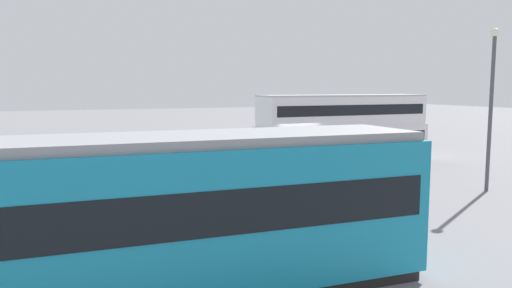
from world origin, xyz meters
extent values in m
plane|color=slate|center=(0.00, 0.00, 0.00)|extent=(160.00, 160.00, 0.00)
cube|color=white|center=(-3.60, -1.80, 1.29)|extent=(10.86, 2.66, 1.87)
cube|color=white|center=(-3.60, -1.80, 3.07)|extent=(10.53, 2.56, 1.69)
cube|color=black|center=(-3.60, -1.80, 1.51)|extent=(10.32, 2.68, 0.64)
cube|color=black|center=(-3.60, -1.80, 3.15)|extent=(9.99, 2.58, 0.60)
cube|color=#8C198C|center=(-3.60, -1.80, 0.60)|extent=(10.64, 2.70, 0.24)
cube|color=#B2B2B7|center=(-3.60, -1.80, 3.96)|extent=(10.53, 2.56, 0.10)
cylinder|color=black|center=(-0.25, -1.72, 0.50)|extent=(1.06, 2.38, 1.00)
cylinder|color=black|center=(-6.57, -1.87, 0.50)|extent=(1.06, 2.38, 1.00)
cube|color=teal|center=(11.26, 12.93, 1.75)|extent=(13.74, 3.02, 3.00)
cube|color=black|center=(11.26, 12.93, 2.05)|extent=(13.19, 3.04, 0.90)
cube|color=gray|center=(11.26, 12.93, 3.35)|extent=(13.46, 2.80, 0.20)
cylinder|color=#33384C|center=(2.06, 5.43, 0.39)|extent=(0.14, 0.14, 0.79)
cylinder|color=#33384C|center=(2.27, 5.36, 0.39)|extent=(0.14, 0.14, 0.79)
cylinder|color=navy|center=(2.16, 5.39, 1.09)|extent=(0.40, 0.40, 0.61)
sphere|color=beige|center=(2.16, 5.39, 1.50)|extent=(0.21, 0.21, 0.21)
cylinder|color=#33384C|center=(0.25, 7.75, 0.44)|extent=(0.14, 0.14, 0.88)
cylinder|color=#33384C|center=(0.11, 7.58, 0.44)|extent=(0.14, 0.14, 0.88)
cylinder|color=#335938|center=(0.18, 7.66, 1.22)|extent=(0.45, 0.45, 0.68)
sphere|color=beige|center=(0.18, 7.66, 1.67)|extent=(0.24, 0.24, 0.24)
cube|color=gray|center=(1.30, 4.03, 1.05)|extent=(9.18, 1.03, 0.06)
cube|color=gray|center=(1.30, 4.03, 0.55)|extent=(9.18, 1.03, 0.06)
cylinder|color=gray|center=(-3.29, 3.54, 0.53)|extent=(0.07, 0.07, 1.05)
cylinder|color=gray|center=(1.30, 4.03, 0.53)|extent=(0.07, 0.07, 1.05)
cylinder|color=gray|center=(5.88, 4.52, 0.53)|extent=(0.07, 0.07, 1.05)
cylinder|color=slate|center=(6.48, 4.49, 1.30)|extent=(0.10, 0.10, 2.59)
cube|color=white|center=(6.48, 4.53, 2.17)|extent=(1.23, 0.14, 0.64)
cylinder|color=#4C4C51|center=(-4.82, 7.66, 3.28)|extent=(0.16, 0.16, 6.57)
sphere|color=#F2EFCC|center=(-4.82, 7.66, 6.72)|extent=(0.36, 0.36, 0.36)
camera|label=1|loc=(12.22, 22.95, 4.44)|focal=34.21mm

